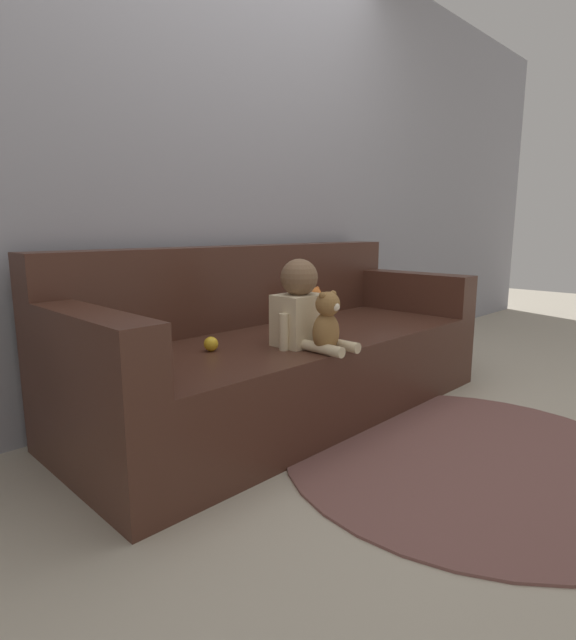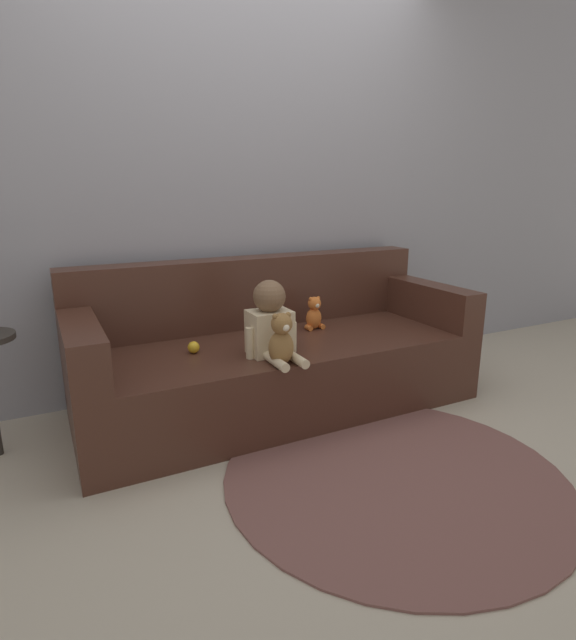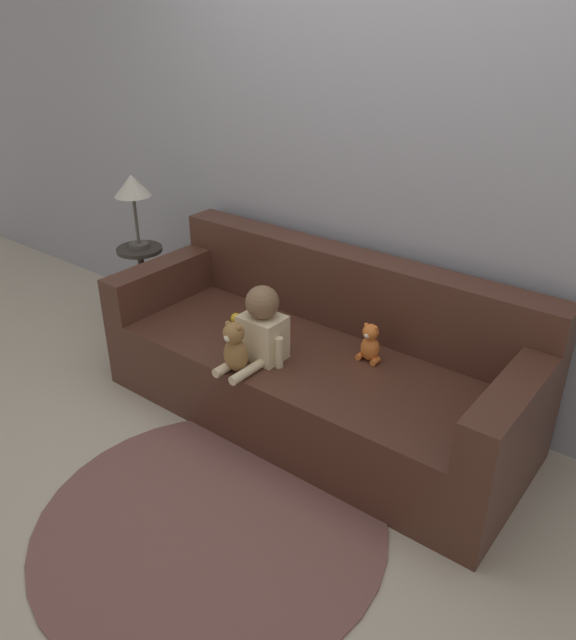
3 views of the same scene
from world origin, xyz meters
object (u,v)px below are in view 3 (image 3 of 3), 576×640
at_px(couch, 318,364).
at_px(person_baby, 261,328).
at_px(toy_ball, 236,319).
at_px(side_table, 135,213).
at_px(plush_toy_side, 370,344).
at_px(teddy_bear_brown, 235,347).

distance_m(couch, person_baby, 0.41).
distance_m(toy_ball, side_table, 1.00).
xyz_separation_m(plush_toy_side, side_table, (-1.67, 0.02, 0.31)).
bearing_deg(person_baby, toy_ball, 150.54).
distance_m(couch, toy_ball, 0.51).
xyz_separation_m(teddy_bear_brown, toy_ball, (-0.32, 0.35, -0.09)).
height_order(couch, toy_ball, couch).
height_order(teddy_bear_brown, side_table, side_table).
xyz_separation_m(couch, teddy_bear_brown, (-0.17, -0.43, 0.23)).
relative_size(couch, person_baby, 5.82).
bearing_deg(side_table, couch, -2.19).
relative_size(couch, plush_toy_side, 11.16).
bearing_deg(plush_toy_side, teddy_bear_brown, -133.58).
relative_size(teddy_bear_brown, side_table, 0.25).
relative_size(teddy_bear_brown, toy_ball, 4.20).
bearing_deg(plush_toy_side, couch, -172.55).
distance_m(plush_toy_side, toy_ball, 0.77).
distance_m(person_baby, side_table, 1.32).
distance_m(teddy_bear_brown, side_table, 1.35).
distance_m(teddy_bear_brown, plush_toy_side, 0.64).
xyz_separation_m(couch, person_baby, (-0.15, -0.27, 0.27)).
bearing_deg(couch, plush_toy_side, 7.45).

